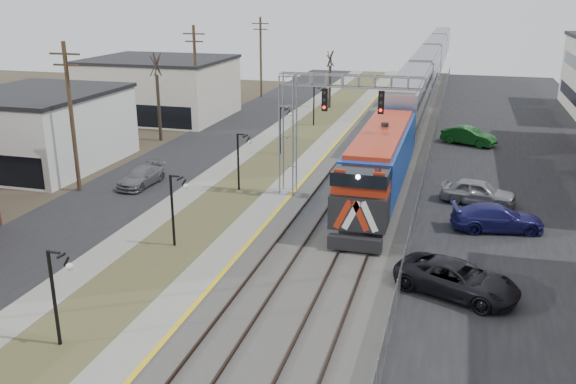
% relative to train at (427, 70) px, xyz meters
% --- Properties ---
extents(street_west, '(7.00, 120.00, 0.04)m').
position_rel_train_xyz_m(street_west, '(-17.00, -40.24, -2.92)').
color(street_west, black).
rests_on(street_west, ground).
extents(sidewalk, '(2.00, 120.00, 0.08)m').
position_rel_train_xyz_m(sidewalk, '(-12.50, -40.24, -2.90)').
color(sidewalk, gray).
rests_on(sidewalk, ground).
extents(grass_median, '(4.00, 120.00, 0.06)m').
position_rel_train_xyz_m(grass_median, '(-9.50, -40.24, -2.91)').
color(grass_median, '#4A4E29').
rests_on(grass_median, ground).
extents(platform, '(2.00, 120.00, 0.24)m').
position_rel_train_xyz_m(platform, '(-6.50, -40.24, -2.82)').
color(platform, gray).
rests_on(platform, ground).
extents(ballast_bed, '(8.00, 120.00, 0.20)m').
position_rel_train_xyz_m(ballast_bed, '(-1.50, -40.24, -2.84)').
color(ballast_bed, '#595651').
rests_on(ballast_bed, ground).
extents(parking_lot, '(16.00, 120.00, 0.04)m').
position_rel_train_xyz_m(parking_lot, '(10.50, -40.24, -2.92)').
color(parking_lot, black).
rests_on(parking_lot, ground).
extents(platform_edge, '(0.24, 120.00, 0.01)m').
position_rel_train_xyz_m(platform_edge, '(-5.62, -40.24, -2.69)').
color(platform_edge, gold).
rests_on(platform_edge, platform).
extents(track_near, '(1.58, 120.00, 0.15)m').
position_rel_train_xyz_m(track_near, '(-3.50, -40.24, -2.66)').
color(track_near, '#2D2119').
rests_on(track_near, ballast_bed).
extents(track_far, '(1.58, 120.00, 0.15)m').
position_rel_train_xyz_m(track_far, '(-0.00, -40.24, -2.66)').
color(track_far, '#2D2119').
rests_on(track_far, ballast_bed).
extents(train, '(3.00, 108.65, 5.33)m').
position_rel_train_xyz_m(train, '(0.00, 0.00, 0.00)').
color(train, '#133CA1').
rests_on(train, ground).
extents(signal_gantry, '(9.00, 1.07, 8.15)m').
position_rel_train_xyz_m(signal_gantry, '(-4.28, -47.25, 2.65)').
color(signal_gantry, gray).
rests_on(signal_gantry, ground).
extents(lampposts, '(0.14, 62.14, 4.00)m').
position_rel_train_xyz_m(lampposts, '(-9.50, -56.96, -0.94)').
color(lampposts, black).
rests_on(lampposts, ground).
extents(utility_poles, '(0.28, 80.28, 10.00)m').
position_rel_train_xyz_m(utility_poles, '(-20.00, -50.24, 2.06)').
color(utility_poles, '#4C3823').
rests_on(utility_poles, ground).
extents(fence, '(0.04, 120.00, 1.60)m').
position_rel_train_xyz_m(fence, '(2.70, -40.24, -2.14)').
color(fence, gray).
rests_on(fence, ground).
extents(bare_trees, '(12.30, 42.30, 5.95)m').
position_rel_train_xyz_m(bare_trees, '(-18.16, -36.33, -0.24)').
color(bare_trees, '#382D23').
rests_on(bare_trees, ground).
extents(car_lot_c, '(6.02, 4.33, 1.52)m').
position_rel_train_xyz_m(car_lot_c, '(5.13, -58.84, -2.18)').
color(car_lot_c, black).
rests_on(car_lot_c, ground).
extents(car_lot_d, '(5.44, 3.07, 1.49)m').
position_rel_train_xyz_m(car_lot_d, '(7.19, -50.19, -2.20)').
color(car_lot_d, navy).
rests_on(car_lot_d, ground).
extents(car_lot_e, '(4.91, 2.60, 1.59)m').
position_rel_train_xyz_m(car_lot_e, '(6.21, -45.77, -2.14)').
color(car_lot_e, gray).
rests_on(car_lot_e, ground).
extents(car_lot_f, '(4.98, 3.36, 1.55)m').
position_rel_train_xyz_m(car_lot_f, '(5.63, -29.46, -2.16)').
color(car_lot_f, '#0B3A11').
rests_on(car_lot_f, ground).
extents(car_street_b, '(2.00, 4.51, 1.29)m').
position_rel_train_xyz_m(car_street_b, '(-16.43, -48.12, -2.30)').
color(car_street_b, slate).
rests_on(car_street_b, ground).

